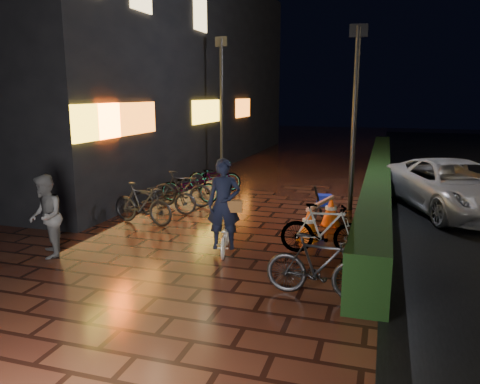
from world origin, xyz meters
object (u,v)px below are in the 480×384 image
(bystander_person, at_px, (46,216))
(traffic_barrier, at_px, (320,217))
(cyclist, at_px, (224,219))
(van, at_px, (454,187))
(cart_assembly, at_px, (324,202))

(bystander_person, xyz_separation_m, traffic_barrier, (5.10, 3.41, -0.47))
(cyclist, distance_m, traffic_barrier, 2.75)
(van, distance_m, traffic_barrier, 4.51)
(bystander_person, height_order, van, bystander_person)
(cyclist, bearing_deg, traffic_barrier, 51.13)
(van, bearing_deg, cart_assembly, -171.89)
(traffic_barrier, bearing_deg, cart_assembly, 93.80)
(bystander_person, relative_size, van, 0.32)
(bystander_person, xyz_separation_m, cyclist, (3.39, 1.29, -0.11))
(cyclist, xyz_separation_m, traffic_barrier, (1.71, 2.12, -0.37))
(van, relative_size, cart_assembly, 5.44)
(van, distance_m, cyclist, 7.21)
(cyclist, height_order, cart_assembly, cyclist)
(van, xyz_separation_m, traffic_barrier, (-3.30, -3.06, -0.36))
(bystander_person, xyz_separation_m, cart_assembly, (5.02, 4.59, -0.36))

